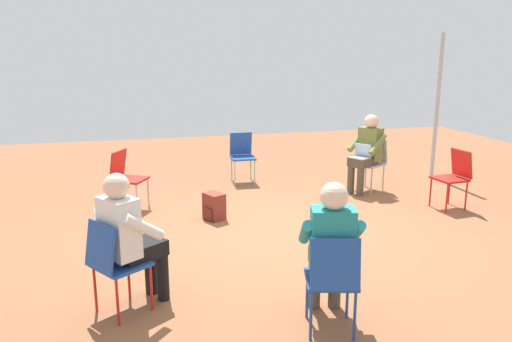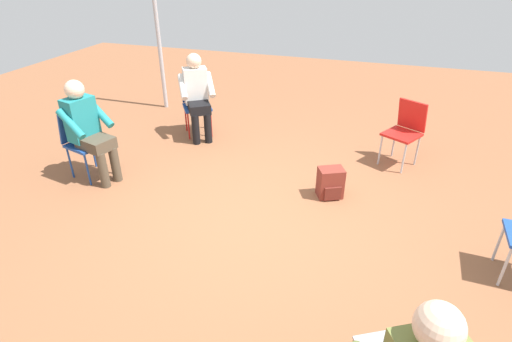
% 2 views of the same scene
% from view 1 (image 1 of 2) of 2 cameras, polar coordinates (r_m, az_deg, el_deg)
% --- Properties ---
extents(ground_plane, '(14.67, 14.67, 0.00)m').
position_cam_1_polar(ground_plane, '(6.35, 2.86, -6.83)').
color(ground_plane, brown).
extents(chair_east, '(0.45, 0.42, 0.85)m').
position_cam_1_polar(chair_east, '(8.58, -1.60, 2.02)').
color(chair_east, '#1E4799').
rests_on(chair_east, ground).
extents(chair_northwest, '(0.57, 0.58, 0.85)m').
position_cam_1_polar(chair_northwest, '(4.43, -15.94, -9.80)').
color(chair_northwest, '#1E4799').
rests_on(chair_northwest, ground).
extents(chair_south, '(0.44, 0.48, 0.85)m').
position_cam_1_polar(chair_south, '(7.66, 21.69, -0.36)').
color(chair_south, red).
rests_on(chair_south, ground).
extents(chair_west, '(0.52, 0.49, 0.85)m').
position_cam_1_polar(chair_west, '(4.03, 8.73, -11.85)').
color(chair_west, '#1E4799').
rests_on(chair_west, ground).
extents(chair_southeast, '(0.55, 0.57, 0.85)m').
position_cam_1_polar(chair_southeast, '(8.28, 13.11, 1.24)').
color(chair_southeast, '#B7B7BC').
rests_on(chair_southeast, ground).
extents(chair_northeast, '(0.55, 0.57, 0.85)m').
position_cam_1_polar(chair_northeast, '(7.31, -14.63, -0.46)').
color(chair_northeast, red).
rests_on(chair_northeast, ground).
extents(person_with_laptop, '(0.62, 0.64, 1.24)m').
position_cam_1_polar(person_with_laptop, '(8.10, 12.52, 2.43)').
color(person_with_laptop, '#4C4233').
rests_on(person_with_laptop, ground).
extents(person_in_teal, '(0.58, 0.58, 1.24)m').
position_cam_1_polar(person_in_teal, '(4.10, 8.51, -8.35)').
color(person_in_teal, '#4C4233').
rests_on(person_in_teal, ground).
extents(person_in_white, '(0.63, 0.63, 1.24)m').
position_cam_1_polar(person_in_white, '(4.44, -14.29, -6.89)').
color(person_in_white, black).
rests_on(person_in_white, ground).
extents(backpack_near_laptop_user, '(0.34, 0.31, 0.36)m').
position_cam_1_polar(backpack_near_laptop_user, '(6.75, -4.80, -4.22)').
color(backpack_near_laptop_user, maroon).
rests_on(backpack_near_laptop_user, ground).
extents(tent_pole_far, '(0.07, 0.07, 2.51)m').
position_cam_1_polar(tent_pole_far, '(9.30, 19.99, 6.86)').
color(tent_pole_far, '#B2B2B7').
rests_on(tent_pole_far, ground).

